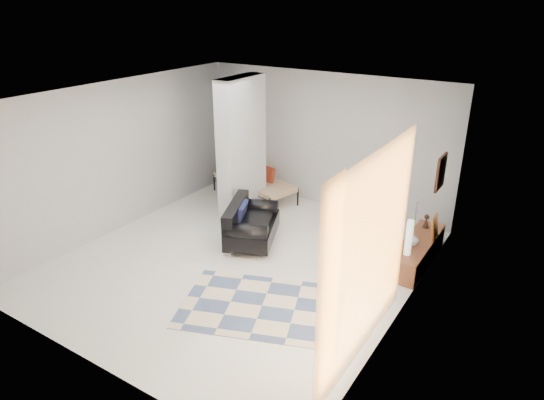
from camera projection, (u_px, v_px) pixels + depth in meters
The scene contains 17 objects.
floor at pixel (241, 261), 8.26m from camera, with size 6.00×6.00×0.00m, color silver.
ceiling at pixel (237, 96), 7.17m from camera, with size 6.00×6.00×0.00m, color white.
wall_back at pixel (324, 141), 10.04m from camera, with size 6.00×6.00×0.00m, color #ABADAF.
wall_front at pixel (80, 266), 5.38m from camera, with size 6.00×6.00×0.00m, color #ABADAF.
wall_left at pixel (120, 156), 9.07m from camera, with size 6.00×6.00×0.00m, color #ABADAF.
wall_right at pixel (409, 225), 6.35m from camera, with size 6.00×6.00×0.00m, color #ABADAF.
partition_column at pixel (242, 149), 9.50m from camera, with size 0.35×1.20×2.80m, color #B3B8BB.
hallway_door at pixel (241, 144), 11.20m from camera, with size 0.85×0.06×2.04m, color white.
curtain at pixel (370, 257), 5.48m from camera, with size 2.55×2.55×0.00m, color #FFA943.
wall_art at pixel (441, 172), 7.50m from camera, with size 0.04×0.45×0.55m, color #36190E.
media_console at pixel (417, 251), 8.16m from camera, with size 0.45×1.75×0.80m.
loveseat at pixel (249, 224), 8.77m from camera, with size 1.25×1.56×0.76m.
daybed at pixel (254, 180), 10.72m from camera, with size 2.11×1.32×0.77m.
area_rug at pixel (262, 306), 7.05m from camera, with size 2.31×1.54×0.01m, color beige.
cylinder_lamp at pixel (409, 238), 7.55m from camera, with size 0.11×0.11×0.59m, color white.
bronze_figurine at pixel (426, 221), 8.50m from camera, with size 0.12×0.12×0.24m, color black, non-canonical shape.
vase at pixel (413, 239), 7.91m from camera, with size 0.20×0.20×0.21m, color silver.
Camera 1 is at (4.30, -5.80, 4.17)m, focal length 32.00 mm.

